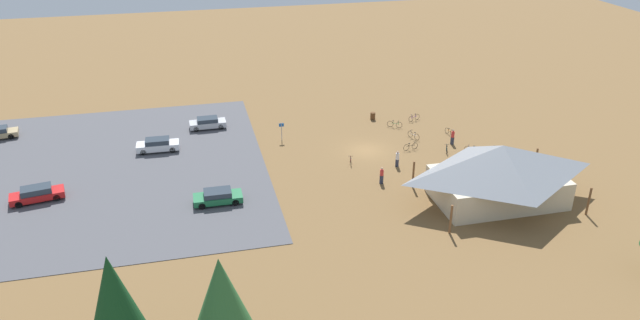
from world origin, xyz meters
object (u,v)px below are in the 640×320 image
(trash_bin, at_px, (373,116))
(bicycle_red_by_bin, at_px, (351,161))
(bicycle_black_front_row, at_px, (411,147))
(bicycle_white_lone_east, at_px, (555,164))
(pine_east, at_px, (114,298))
(bicycle_blue_edge_north, at_px, (472,149))
(visitor_at_bikes, at_px, (397,158))
(bike_pavilion, at_px, (500,170))
(bicycle_purple_edge_south, at_px, (414,118))
(bicycle_yellow_yard_right, at_px, (495,151))
(car_green_inner_stall, at_px, (218,197))
(visitor_near_lot, at_px, (382,175))
(bicycle_silver_lone_west, at_px, (414,135))
(visitor_crossing_yard, at_px, (453,137))
(car_white_end_stall, at_px, (158,145))
(pine_far_east, at_px, (222,297))
(bicycle_green_near_porch, at_px, (395,124))
(bicycle_orange_yard_center, at_px, (450,132))
(bicycle_teal_yard_front, at_px, (447,149))
(car_silver_near_entry, at_px, (208,123))
(lot_sign, at_px, (282,129))

(trash_bin, xyz_separation_m, bicycle_red_by_bin, (6.09, 11.38, -0.11))
(bicycle_black_front_row, relative_size, bicycle_white_lone_east, 1.27)
(pine_east, bearing_deg, trash_bin, -127.00)
(trash_bin, bearing_deg, bicycle_black_front_row, 97.60)
(bicycle_blue_edge_north, distance_m, visitor_at_bikes, 9.27)
(bike_pavilion, height_order, bicycle_black_front_row, bike_pavilion)
(pine_east, xyz_separation_m, bicycle_purple_edge_south, (-32.03, -34.57, -5.34))
(bicycle_yellow_yard_right, height_order, car_green_inner_stall, car_green_inner_stall)
(bicycle_white_lone_east, relative_size, visitor_near_lot, 0.83)
(bicycle_white_lone_east, bearing_deg, bicycle_silver_lone_west, -41.36)
(visitor_at_bikes, bearing_deg, visitor_crossing_yard, -153.69)
(car_white_end_stall, bearing_deg, bicycle_black_front_row, 167.38)
(bike_pavilion, height_order, bicycle_blue_edge_north, bike_pavilion)
(bicycle_black_front_row, relative_size, bicycle_purple_edge_south, 1.09)
(pine_far_east, xyz_separation_m, bicycle_silver_lone_west, (-23.99, -30.06, -4.77))
(pine_far_east, relative_size, bicycle_green_near_porch, 4.94)
(bicycle_black_front_row, bearing_deg, bicycle_orange_yard_center, -154.07)
(bicycle_teal_yard_front, xyz_separation_m, bicycle_green_near_porch, (3.10, -7.97, 0.02))
(pine_far_east, relative_size, car_silver_near_entry, 1.85)
(car_silver_near_entry, bearing_deg, bicycle_orange_yard_center, 162.77)
(visitor_crossing_yard, bearing_deg, trash_bin, -55.23)
(trash_bin, xyz_separation_m, visitor_at_bikes, (1.60, 13.08, 0.47))
(car_silver_near_entry, distance_m, car_white_end_stall, 7.76)
(car_silver_near_entry, relative_size, visitor_near_lot, 2.47)
(trash_bin, relative_size, pine_east, 0.10)
(bicycle_white_lone_east, bearing_deg, bicycle_yellow_yard_right, -42.36)
(pine_east, distance_m, car_silver_near_entry, 38.95)
(bicycle_blue_edge_north, bearing_deg, car_white_end_stall, -13.84)
(bicycle_black_front_row, relative_size, car_green_inner_stall, 0.41)
(pine_far_east, xyz_separation_m, bicycle_red_by_bin, (-15.20, -25.38, -4.83))
(bicycle_orange_yard_center, height_order, car_white_end_stall, car_white_end_stall)
(pine_east, xyz_separation_m, bicycle_red_by_bin, (-21.15, -24.77, -5.40))
(visitor_at_bikes, bearing_deg, bicycle_green_near_porch, -108.52)
(bicycle_white_lone_east, relative_size, car_green_inner_stall, 0.32)
(bicycle_blue_edge_north, xyz_separation_m, car_silver_near_entry, (27.47, -13.43, 0.34))
(lot_sign, height_order, bicycle_purple_edge_south, lot_sign)
(bike_pavilion, bearing_deg, bicycle_blue_edge_north, -104.57)
(bicycle_silver_lone_west, bearing_deg, bicycle_red_by_bin, 28.01)
(pine_far_east, distance_m, bicycle_red_by_bin, 29.98)
(bicycle_black_front_row, distance_m, bicycle_teal_yard_front, 3.89)
(pine_far_east, xyz_separation_m, bicycle_green_near_porch, (-23.04, -33.71, -4.77))
(lot_sign, relative_size, visitor_near_lot, 1.28)
(bicycle_teal_yard_front, bearing_deg, pine_east, 38.07)
(trash_bin, relative_size, visitor_near_lot, 0.52)
(lot_sign, bearing_deg, bicycle_orange_yard_center, 171.45)
(bicycle_green_near_porch, bearing_deg, bicycle_purple_edge_south, -154.11)
(pine_east, distance_m, bicycle_orange_yard_center, 45.66)
(bicycle_silver_lone_west, relative_size, bicycle_white_lone_east, 1.16)
(bicycle_black_front_row, height_order, visitor_at_bikes, visitor_at_bikes)
(bicycle_blue_edge_north, height_order, visitor_near_lot, visitor_near_lot)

